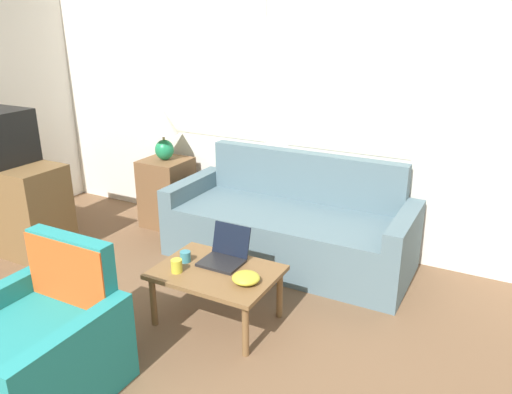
% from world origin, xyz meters
% --- Properties ---
extents(wall_back, '(6.30, 0.06, 2.60)m').
position_xyz_m(wall_back, '(-0.00, 3.74, 1.31)').
color(wall_back, white).
rests_on(wall_back, ground_plane).
extents(couch, '(2.07, 0.84, 0.89)m').
position_xyz_m(couch, '(0.26, 3.30, 0.28)').
color(couch, slate).
rests_on(couch, ground_plane).
extents(armchair, '(0.79, 0.79, 0.83)m').
position_xyz_m(armchair, '(-0.29, 1.15, 0.26)').
color(armchair, teal).
rests_on(armchair, ground_plane).
extents(tv_dresser, '(1.11, 0.49, 0.80)m').
position_xyz_m(tv_dresser, '(-2.05, 2.33, 0.40)').
color(tv_dresser, brown).
rests_on(tv_dresser, ground_plane).
extents(side_table, '(0.43, 0.43, 0.68)m').
position_xyz_m(side_table, '(-1.14, 3.42, 0.34)').
color(side_table, brown).
rests_on(side_table, ground_plane).
extents(table_lamp, '(0.29, 0.29, 0.50)m').
position_xyz_m(table_lamp, '(-1.14, 3.42, 0.99)').
color(table_lamp, '#1E8451').
rests_on(table_lamp, side_table).
extents(coffee_table, '(0.82, 0.59, 0.39)m').
position_xyz_m(coffee_table, '(0.21, 2.19, 0.34)').
color(coffee_table, brown).
rests_on(coffee_table, ground_plane).
extents(laptop, '(0.28, 0.29, 0.24)m').
position_xyz_m(laptop, '(0.20, 2.33, 0.44)').
color(laptop, black).
rests_on(laptop, coffee_table).
extents(cup_navy, '(0.07, 0.07, 0.08)m').
position_xyz_m(cup_navy, '(-0.04, 2.20, 0.43)').
color(cup_navy, teal).
rests_on(cup_navy, coffee_table).
extents(cup_yellow, '(0.08, 0.08, 0.09)m').
position_xyz_m(cup_yellow, '(-0.01, 2.05, 0.43)').
color(cup_yellow, gold).
rests_on(cup_yellow, coffee_table).
extents(snack_bowl, '(0.18, 0.18, 0.07)m').
position_xyz_m(snack_bowl, '(0.47, 2.14, 0.42)').
color(snack_bowl, gold).
rests_on(snack_bowl, coffee_table).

